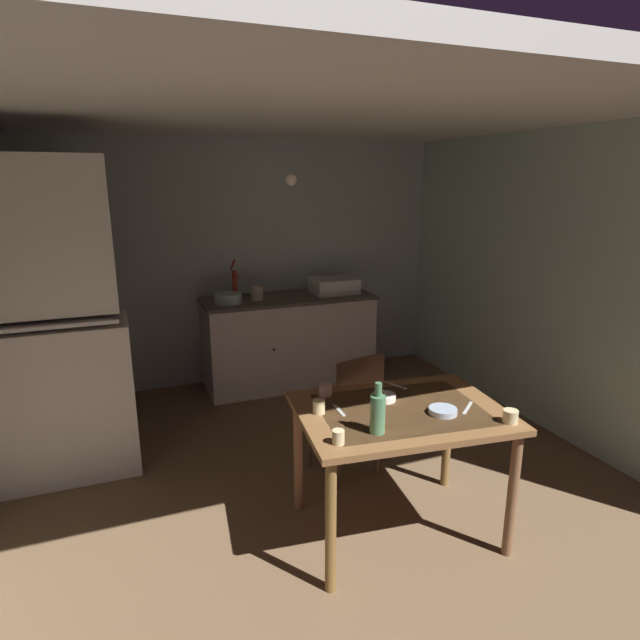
# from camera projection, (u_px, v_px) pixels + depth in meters

# --- Properties ---
(ground_plane) EXTENTS (5.27, 5.27, 0.00)m
(ground_plane) POSITION_uv_depth(u_px,v_px,m) (292.00, 461.00, 3.89)
(ground_plane) COLOR brown
(wall_back) EXTENTS (4.37, 0.10, 2.40)m
(wall_back) POSITION_uv_depth(u_px,v_px,m) (231.00, 264.00, 5.26)
(wall_back) COLOR #B5C6B9
(wall_back) RESTS_ON ground
(wall_right) EXTENTS (0.10, 3.74, 2.40)m
(wall_right) POSITION_uv_depth(u_px,v_px,m) (542.00, 281.00, 4.35)
(wall_right) COLOR #B1C9B5
(wall_right) RESTS_ON ground
(ceiling_slab) EXTENTS (4.37, 3.74, 0.10)m
(ceiling_slab) POSITION_uv_depth(u_px,v_px,m) (287.00, 106.00, 3.26)
(ceiling_slab) COLOR silver
(hutch_cabinet) EXTENTS (1.08, 0.54, 2.16)m
(hutch_cabinet) POSITION_uv_depth(u_px,v_px,m) (42.00, 335.00, 3.49)
(hutch_cabinet) COLOR beige
(hutch_cabinet) RESTS_ON ground
(counter_cabinet) EXTENTS (1.68, 0.64, 0.90)m
(counter_cabinet) POSITION_uv_depth(u_px,v_px,m) (289.00, 340.00, 5.28)
(counter_cabinet) COLOR beige
(counter_cabinet) RESTS_ON ground
(sink_basin) EXTENTS (0.44, 0.34, 0.15)m
(sink_basin) POSITION_uv_depth(u_px,v_px,m) (334.00, 285.00, 5.32)
(sink_basin) COLOR white
(sink_basin) RESTS_ON counter_cabinet
(hand_pump) EXTENTS (0.05, 0.27, 0.39)m
(hand_pump) POSITION_uv_depth(u_px,v_px,m) (235.00, 282.00, 4.99)
(hand_pump) COLOR maroon
(hand_pump) RESTS_ON counter_cabinet
(mixing_bowl_counter) EXTENTS (0.26, 0.26, 0.09)m
(mixing_bowl_counter) POSITION_uv_depth(u_px,v_px,m) (228.00, 298.00, 4.90)
(mixing_bowl_counter) COLOR #ADD1C1
(mixing_bowl_counter) RESTS_ON counter_cabinet
(stoneware_crock) EXTENTS (0.11, 0.11, 0.13)m
(stoneware_crock) POSITION_uv_depth(u_px,v_px,m) (257.00, 293.00, 5.00)
(stoneware_crock) COLOR beige
(stoneware_crock) RESTS_ON counter_cabinet
(dining_table) EXTENTS (1.22, 0.96, 0.77)m
(dining_table) POSITION_uv_depth(u_px,v_px,m) (400.00, 425.00, 2.96)
(dining_table) COLOR brown
(dining_table) RESTS_ON ground
(chair_far_side) EXTENTS (0.48, 0.48, 0.90)m
(chair_far_side) POSITION_uv_depth(u_px,v_px,m) (349.00, 412.00, 3.59)
(chair_far_side) COLOR #4A3220
(chair_far_side) RESTS_ON ground
(serving_bowl_wide) EXTENTS (0.14, 0.14, 0.04)m
(serving_bowl_wide) POSITION_uv_depth(u_px,v_px,m) (383.00, 397.00, 3.06)
(serving_bowl_wide) COLOR white
(serving_bowl_wide) RESTS_ON dining_table
(soup_bowl_small) EXTENTS (0.15, 0.15, 0.03)m
(soup_bowl_small) POSITION_uv_depth(u_px,v_px,m) (443.00, 411.00, 2.88)
(soup_bowl_small) COLOR #9EB2C6
(soup_bowl_small) RESTS_ON dining_table
(mug_dark) EXTENTS (0.06, 0.06, 0.07)m
(mug_dark) POSITION_uv_depth(u_px,v_px,m) (338.00, 437.00, 2.54)
(mug_dark) COLOR beige
(mug_dark) RESTS_ON dining_table
(teacup_mint) EXTENTS (0.08, 0.08, 0.07)m
(teacup_mint) POSITION_uv_depth(u_px,v_px,m) (510.00, 416.00, 2.77)
(teacup_mint) COLOR beige
(teacup_mint) RESTS_ON dining_table
(mug_tall) EXTENTS (0.08, 0.08, 0.07)m
(mug_tall) POSITION_uv_depth(u_px,v_px,m) (325.00, 390.00, 3.12)
(mug_tall) COLOR tan
(mug_tall) RESTS_ON dining_table
(teacup_cream) EXTENTS (0.07, 0.07, 0.08)m
(teacup_cream) POSITION_uv_depth(u_px,v_px,m) (319.00, 407.00, 2.88)
(teacup_cream) COLOR beige
(teacup_cream) RESTS_ON dining_table
(glass_bottle) EXTENTS (0.08, 0.08, 0.27)m
(glass_bottle) POSITION_uv_depth(u_px,v_px,m) (378.00, 413.00, 2.64)
(glass_bottle) COLOR #4C7F56
(glass_bottle) RESTS_ON dining_table
(table_knife) EXTENTS (0.15, 0.13, 0.00)m
(table_knife) POSITION_uv_depth(u_px,v_px,m) (468.00, 408.00, 2.95)
(table_knife) COLOR silver
(table_knife) RESTS_ON dining_table
(teaspoon_near_bowl) EXTENTS (0.03, 0.16, 0.00)m
(teaspoon_near_bowl) POSITION_uv_depth(u_px,v_px,m) (340.00, 410.00, 2.92)
(teaspoon_near_bowl) COLOR beige
(teaspoon_near_bowl) RESTS_ON dining_table
(teaspoon_by_cup) EXTENTS (0.07, 0.13, 0.00)m
(teaspoon_by_cup) POSITION_uv_depth(u_px,v_px,m) (398.00, 386.00, 3.26)
(teaspoon_by_cup) COLOR beige
(teaspoon_by_cup) RESTS_ON dining_table
(pendant_bulb) EXTENTS (0.08, 0.08, 0.08)m
(pendant_bulb) POSITION_uv_depth(u_px,v_px,m) (291.00, 180.00, 3.61)
(pendant_bulb) COLOR #F9EFCC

